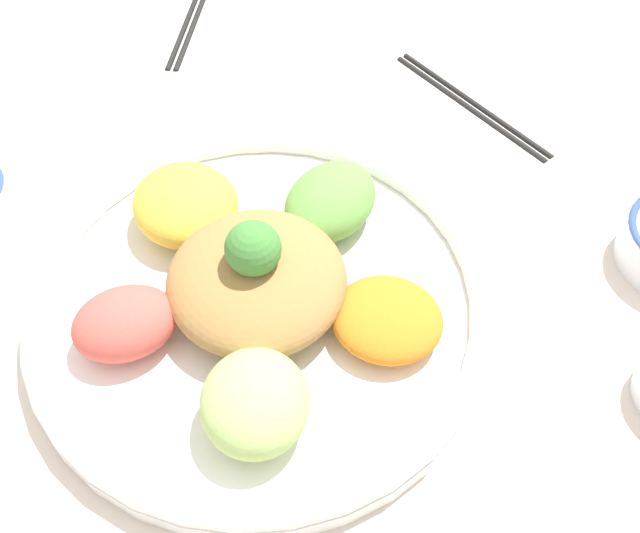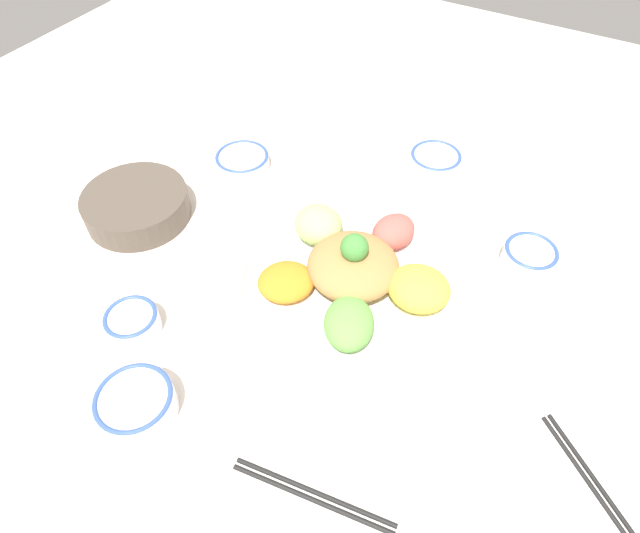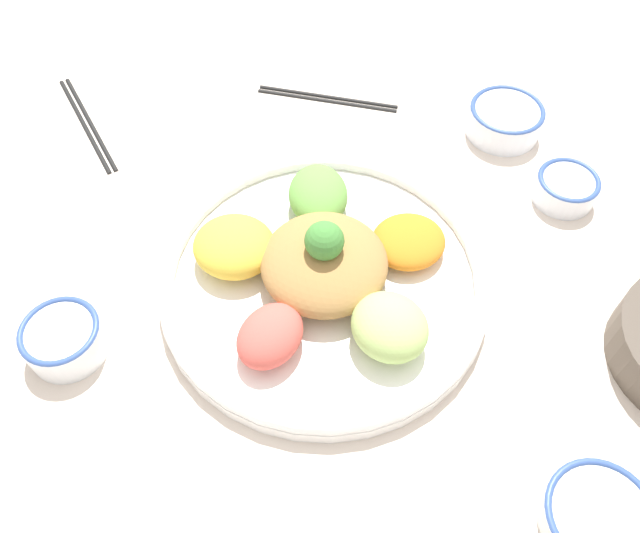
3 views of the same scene
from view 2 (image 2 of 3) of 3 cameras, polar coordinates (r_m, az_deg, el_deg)
name	(u,v)px [view 2 (image 2 of 3)]	position (r m, az deg, el deg)	size (l,w,h in m)	color
ground_plane	(343,289)	(0.93, 2.46, -2.43)	(2.40, 2.40, 0.00)	silver
salad_platter	(353,274)	(0.92, 3.57, -0.85)	(0.41, 0.41, 0.12)	white
sauce_bowl_red	(132,322)	(0.91, -19.38, -5.57)	(0.09, 0.09, 0.04)	white
rice_bowl_blue	(243,160)	(1.17, -8.27, 11.14)	(0.11, 0.11, 0.03)	white
sauce_bowl_dark	(136,403)	(0.83, -19.02, -13.65)	(0.11, 0.11, 0.05)	white
rice_bowl_plain	(435,159)	(1.19, 12.21, 11.12)	(0.11, 0.11, 0.03)	white
sauce_bowl_far	(529,257)	(1.01, 21.38, 0.90)	(0.09, 0.09, 0.05)	white
side_serving_bowl	(136,204)	(1.09, -19.03, 6.31)	(0.20, 0.20, 0.06)	#51473D
chopsticks_pair_near	(313,495)	(0.76, -0.77, -23.16)	(0.05, 0.23, 0.01)	black
chopsticks_pair_far	(604,496)	(0.85, 28.02, -20.84)	(0.17, 0.20, 0.01)	black
serving_spoon_main	(346,148)	(1.22, 2.80, 12.47)	(0.10, 0.11, 0.01)	white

